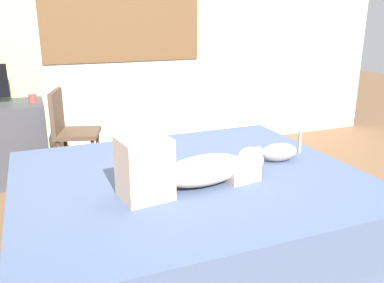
# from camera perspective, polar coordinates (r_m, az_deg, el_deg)

# --- Properties ---
(ground_plane) EXTENTS (16.00, 16.00, 0.00)m
(ground_plane) POSITION_cam_1_polar(r_m,az_deg,el_deg) (2.71, 3.53, -15.85)
(ground_plane) COLOR brown
(back_wall_with_window) EXTENTS (6.40, 0.14, 2.90)m
(back_wall_with_window) POSITION_cam_1_polar(r_m,az_deg,el_deg) (4.43, -9.39, 16.68)
(back_wall_with_window) COLOR silver
(back_wall_with_window) RESTS_ON ground
(bed) EXTENTS (2.18, 1.85, 0.53)m
(bed) POSITION_cam_1_polar(r_m,az_deg,el_deg) (2.65, -0.39, -10.14)
(bed) COLOR #997A56
(bed) RESTS_ON ground
(person_lying) EXTENTS (0.94, 0.37, 0.34)m
(person_lying) POSITION_cam_1_polar(r_m,az_deg,el_deg) (2.32, -0.30, -3.84)
(person_lying) COLOR #CCB299
(person_lying) RESTS_ON bed
(cat) EXTENTS (0.36, 0.15, 0.21)m
(cat) POSITION_cam_1_polar(r_m,az_deg,el_deg) (2.80, 11.91, -1.49)
(cat) COLOR gray
(cat) RESTS_ON bed
(cup) EXTENTS (0.07, 0.07, 0.08)m
(cup) POSITION_cam_1_polar(r_m,az_deg,el_deg) (3.93, -21.69, 5.74)
(cup) COLOR #B23D38
(cup) RESTS_ON desk
(chair_by_desk) EXTENTS (0.47, 0.47, 0.86)m
(chair_by_desk) POSITION_cam_1_polar(r_m,az_deg,el_deg) (3.84, -17.01, 1.79)
(chair_by_desk) COLOR #4C3828
(chair_by_desk) RESTS_ON ground
(curtain_left) EXTENTS (0.44, 0.06, 2.64)m
(curtain_left) POSITION_cam_1_polar(r_m,az_deg,el_deg) (4.20, -24.22, 13.57)
(curtain_left) COLOR #ADCC75
(curtain_left) RESTS_ON ground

